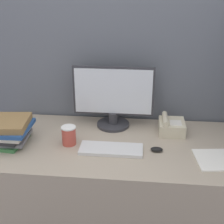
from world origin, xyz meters
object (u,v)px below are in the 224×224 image
object	(u,v)px
coffee_cup	(69,135)
desk_telephone	(171,126)
monitor	(113,99)
mouse	(157,149)
keyboard	(111,149)
book_stack	(10,131)

from	to	relation	value
coffee_cup	desk_telephone	size ratio (longest dim) A/B	0.65
monitor	coffee_cup	bearing A→B (deg)	-130.60
mouse	monitor	bearing A→B (deg)	132.21
desk_telephone	keyboard	bearing A→B (deg)	-143.10
mouse	book_stack	xyz separation A→B (m)	(-0.91, 0.01, 0.07)
monitor	desk_telephone	world-z (taller)	monitor
keyboard	coffee_cup	world-z (taller)	coffee_cup
coffee_cup	book_stack	world-z (taller)	book_stack
book_stack	desk_telephone	distance (m)	1.04
desk_telephone	coffee_cup	bearing A→B (deg)	-160.59
mouse	desk_telephone	xyz separation A→B (m)	(0.10, 0.26, 0.03)
keyboard	coffee_cup	distance (m)	0.28
mouse	coffee_cup	distance (m)	0.54
keyboard	desk_telephone	bearing A→B (deg)	36.90
keyboard	book_stack	distance (m)	0.64
keyboard	mouse	world-z (taller)	mouse
monitor	mouse	distance (m)	0.47
mouse	coffee_cup	world-z (taller)	coffee_cup
coffee_cup	book_stack	xyz separation A→B (m)	(-0.37, -0.02, 0.02)
monitor	book_stack	size ratio (longest dim) A/B	2.02
keyboard	book_stack	size ratio (longest dim) A/B	1.40
coffee_cup	book_stack	distance (m)	0.37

